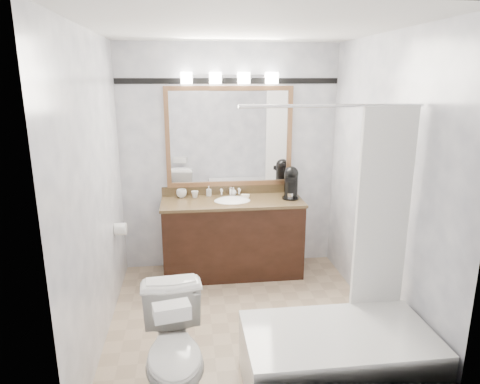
# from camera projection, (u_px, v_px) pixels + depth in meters

# --- Properties ---
(room) EXTENTS (2.42, 2.62, 2.52)m
(room) POSITION_uv_depth(u_px,v_px,m) (245.00, 188.00, 3.54)
(room) COLOR tan
(room) RESTS_ON ground
(vanity) EXTENTS (1.53, 0.58, 0.97)m
(vanity) POSITION_uv_depth(u_px,v_px,m) (232.00, 236.00, 4.73)
(vanity) COLOR black
(vanity) RESTS_ON ground
(mirror) EXTENTS (1.40, 0.04, 1.10)m
(mirror) POSITION_uv_depth(u_px,v_px,m) (229.00, 137.00, 4.71)
(mirror) COLOR #986944
(mirror) RESTS_ON room
(vanity_light_bar) EXTENTS (1.02, 0.14, 0.12)m
(vanity_light_bar) POSITION_uv_depth(u_px,v_px,m) (230.00, 78.00, 4.49)
(vanity_light_bar) COLOR silver
(vanity_light_bar) RESTS_ON room
(accent_stripe) EXTENTS (2.40, 0.01, 0.06)m
(accent_stripe) POSITION_uv_depth(u_px,v_px,m) (229.00, 81.00, 4.56)
(accent_stripe) COLOR black
(accent_stripe) RESTS_ON room
(bathtub) EXTENTS (1.30, 0.75, 1.96)m
(bathtub) POSITION_uv_depth(u_px,v_px,m) (340.00, 351.00, 3.00)
(bathtub) COLOR white
(bathtub) RESTS_ON ground
(tp_roll) EXTENTS (0.11, 0.12, 0.12)m
(tp_roll) POSITION_uv_depth(u_px,v_px,m) (121.00, 229.00, 4.19)
(tp_roll) COLOR white
(tp_roll) RESTS_ON room
(toilet) EXTENTS (0.48, 0.78, 0.76)m
(toilet) POSITION_uv_depth(u_px,v_px,m) (175.00, 353.00, 2.82)
(toilet) COLOR white
(toilet) RESTS_ON ground
(tissue_box) EXTENTS (0.23, 0.16, 0.09)m
(tissue_box) POSITION_uv_depth(u_px,v_px,m) (172.00, 311.00, 2.51)
(tissue_box) COLOR white
(tissue_box) RESTS_ON toilet
(coffee_maker) EXTENTS (0.19, 0.23, 0.35)m
(coffee_maker) POSITION_uv_depth(u_px,v_px,m) (291.00, 182.00, 4.68)
(coffee_maker) COLOR black
(coffee_maker) RESTS_ON vanity
(cup_left) EXTENTS (0.13, 0.13, 0.09)m
(cup_left) POSITION_uv_depth(u_px,v_px,m) (182.00, 193.00, 4.73)
(cup_left) COLOR white
(cup_left) RESTS_ON vanity
(cup_right) EXTENTS (0.10, 0.10, 0.07)m
(cup_right) POSITION_uv_depth(u_px,v_px,m) (195.00, 194.00, 4.72)
(cup_right) COLOR white
(cup_right) RESTS_ON vanity
(soap_bottle_a) EXTENTS (0.06, 0.06, 0.11)m
(soap_bottle_a) POSITION_uv_depth(u_px,v_px,m) (209.00, 191.00, 4.79)
(soap_bottle_a) COLOR white
(soap_bottle_a) RESTS_ON vanity
(soap_bottle_b) EXTENTS (0.08, 0.08, 0.09)m
(soap_bottle_b) POSITION_uv_depth(u_px,v_px,m) (233.00, 191.00, 4.81)
(soap_bottle_b) COLOR white
(soap_bottle_b) RESTS_ON vanity
(soap_bar) EXTENTS (0.10, 0.08, 0.03)m
(soap_bar) POSITION_uv_depth(u_px,v_px,m) (245.00, 196.00, 4.75)
(soap_bar) COLOR beige
(soap_bar) RESTS_ON vanity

